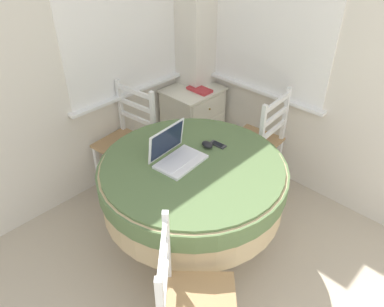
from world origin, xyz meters
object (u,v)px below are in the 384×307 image
at_px(round_dining_table, 193,181).
at_px(computer_mouse, 207,145).
at_px(dining_chair_near_back_window, 128,142).
at_px(dining_chair_camera_near, 190,307).
at_px(cell_phone, 218,144).
at_px(dining_chair_near_right_window, 257,143).
at_px(book_on_cabinet, 200,90).
at_px(laptop, 176,154).
at_px(corner_cabinet, 193,121).

relative_size(round_dining_table, computer_mouse, 14.12).
xyz_separation_m(dining_chair_near_back_window, dining_chair_camera_near, (-0.73, -1.44, 0.00)).
relative_size(cell_phone, dining_chair_near_back_window, 0.13).
bearing_deg(computer_mouse, dining_chair_near_back_window, 96.87).
bearing_deg(dining_chair_near_right_window, book_on_cabinet, 85.69).
distance_m(laptop, dining_chair_camera_near, 0.95).
height_order(cell_phone, dining_chair_near_back_window, dining_chair_near_back_window).
xyz_separation_m(round_dining_table, book_on_cabinet, (0.90, 0.78, 0.11)).
height_order(corner_cabinet, book_on_cabinet, book_on_cabinet).
distance_m(computer_mouse, dining_chair_near_right_window, 0.71).
bearing_deg(corner_cabinet, dining_chair_camera_near, -136.49).
bearing_deg(corner_cabinet, laptop, -141.52).
relative_size(laptop, computer_mouse, 3.89).
relative_size(laptop, dining_chair_near_back_window, 0.37).
bearing_deg(dining_chair_near_right_window, cell_phone, -175.74).
distance_m(laptop, computer_mouse, 0.26).
xyz_separation_m(laptop, corner_cabinet, (0.94, 0.74, -0.44)).
relative_size(computer_mouse, corner_cabinet, 0.13).
distance_m(corner_cabinet, book_on_cabinet, 0.36).
height_order(laptop, corner_cabinet, laptop).
distance_m(laptop, dining_chair_near_right_window, 0.96).
bearing_deg(dining_chair_camera_near, dining_chair_near_back_window, 63.10).
bearing_deg(dining_chair_near_right_window, corner_cabinet, 87.29).
xyz_separation_m(dining_chair_near_right_window, book_on_cabinet, (0.05, 0.71, 0.24)).
xyz_separation_m(round_dining_table, dining_chair_camera_near, (-0.62, -0.58, -0.13)).
relative_size(computer_mouse, book_on_cabinet, 0.39).
bearing_deg(book_on_cabinet, computer_mouse, -134.02).
bearing_deg(dining_chair_near_back_window, computer_mouse, -83.13).
height_order(computer_mouse, book_on_cabinet, computer_mouse).
bearing_deg(cell_phone, dining_chair_near_back_window, 101.52).
height_order(computer_mouse, dining_chair_camera_near, dining_chair_camera_near).
xyz_separation_m(computer_mouse, dining_chair_near_back_window, (-0.10, 0.80, -0.30)).
bearing_deg(book_on_cabinet, dining_chair_near_right_window, -94.31).
height_order(round_dining_table, book_on_cabinet, round_dining_table).
bearing_deg(round_dining_table, cell_phone, 4.62).
relative_size(computer_mouse, dining_chair_near_right_window, 0.10).
bearing_deg(dining_chair_near_back_window, round_dining_table, -97.26).
bearing_deg(corner_cabinet, cell_phone, -126.37).
xyz_separation_m(computer_mouse, cell_phone, (0.07, -0.04, -0.02)).
relative_size(round_dining_table, book_on_cabinet, 5.51).
relative_size(dining_chair_camera_near, book_on_cabinet, 4.10).
height_order(round_dining_table, dining_chair_near_right_window, dining_chair_near_right_window).
distance_m(dining_chair_near_right_window, corner_cabinet, 0.79).
xyz_separation_m(cell_phone, dining_chair_near_back_window, (-0.17, 0.83, -0.28)).
height_order(dining_chair_near_right_window, book_on_cabinet, dining_chair_near_right_window).
xyz_separation_m(cell_phone, dining_chair_camera_near, (-0.90, -0.60, -0.28)).
bearing_deg(cell_phone, computer_mouse, 154.45).
bearing_deg(dining_chair_camera_near, laptop, 50.29).
height_order(cell_phone, dining_chair_camera_near, dining_chair_camera_near).
xyz_separation_m(laptop, dining_chair_camera_near, (-0.57, -0.68, -0.32)).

